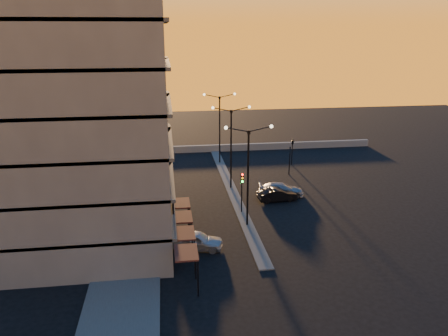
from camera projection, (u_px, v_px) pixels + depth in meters
ground at (247, 226)px, 40.55m from camera, size 120.00×120.00×0.00m
sidewalk_west at (135, 214)px, 42.94m from camera, size 5.00×40.00×0.12m
median at (231, 188)px, 49.97m from camera, size 1.20×36.00×0.12m
parapet at (228, 148)px, 65.19m from camera, size 44.00×0.50×1.00m
building at (79, 101)px, 35.13m from camera, size 14.35×17.08×25.00m
streetlamp_near at (248, 168)px, 38.85m from camera, size 4.32×0.32×9.51m
streetlamp_mid at (231, 141)px, 48.28m from camera, size 4.32×0.32×9.51m
streetlamp_far at (220, 123)px, 57.72m from camera, size 4.32×0.32×9.51m
traffic_light_main at (242, 186)px, 42.38m from camera, size 0.28×0.44×4.25m
signal_east_a at (290, 160)px, 54.21m from camera, size 0.13×0.16×3.60m
signal_east_b at (293, 142)px, 57.82m from camera, size 0.42×1.99×3.60m
car_hatchback at (196, 240)px, 36.07m from camera, size 4.78×2.78×1.53m
car_sedan at (277, 195)px, 46.22m from camera, size 4.29×1.81×1.38m
car_wagon at (281, 190)px, 47.61m from camera, size 5.10×2.57×1.42m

